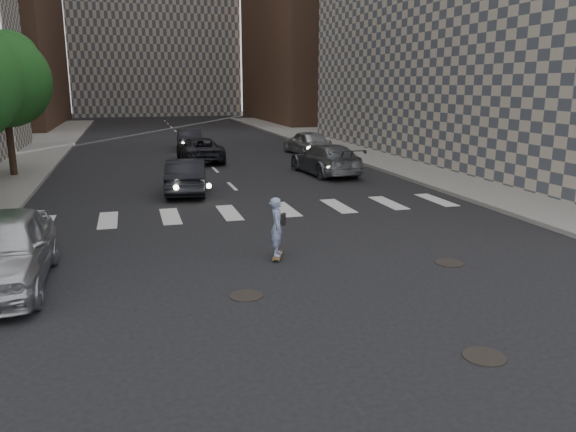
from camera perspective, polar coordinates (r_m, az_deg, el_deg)
name	(u,v)px	position (r m, az deg, el deg)	size (l,w,h in m)	color
ground	(357,307)	(11.41, 7.00, -9.20)	(160.00, 160.00, 0.00)	black
sidewalk_right	(453,156)	(35.33, 16.38, 5.85)	(13.00, 80.00, 0.15)	gray
tree_c	(5,77)	(29.32, -26.82, 12.52)	(4.20, 4.20, 6.60)	#382619
manhole_a	(484,356)	(9.97, 19.30, -13.31)	(0.70, 0.70, 0.02)	black
manhole_b	(246,296)	(11.93, -4.26, -8.06)	(0.70, 0.70, 0.02)	black
manhole_c	(449,263)	(14.53, 16.06, -4.59)	(0.70, 0.70, 0.02)	black
skateboarder	(277,227)	(14.15, -1.09, -1.09)	(0.53, 0.81, 1.58)	brown
silver_sedan	(0,250)	(13.66, -27.18, -3.12)	(1.97, 4.89, 1.67)	silver
traffic_car_a	(186,176)	(23.08, -10.28, 4.04)	(1.50, 4.30, 1.42)	black
traffic_car_b	(325,159)	(27.57, 3.83, 5.79)	(2.09, 5.13, 1.49)	slate
traffic_car_c	(200,150)	(32.32, -8.95, 6.67)	(2.28, 4.94, 1.37)	black
traffic_car_d	(307,142)	(35.35, 1.92, 7.49)	(1.78, 4.43, 1.51)	#B4B7BB
traffic_car_e	(189,139)	(38.49, -10.02, 7.69)	(1.47, 4.23, 1.39)	black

